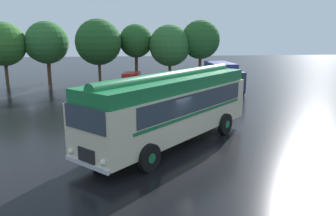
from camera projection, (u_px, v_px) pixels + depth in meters
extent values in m
plane|color=black|center=(163.00, 149.00, 15.05)|extent=(120.00, 120.00, 0.00)
cube|color=beige|center=(172.00, 111.00, 15.41)|extent=(8.80, 8.88, 2.10)
cube|color=#196B38|center=(172.00, 83.00, 15.11)|extent=(8.52, 8.60, 0.56)
cylinder|color=#196B38|center=(172.00, 77.00, 15.05)|extent=(7.09, 7.19, 0.60)
cube|color=#2D3842|center=(198.00, 102.00, 14.75)|extent=(5.64, 5.73, 0.84)
cube|color=#2D3842|center=(155.00, 95.00, 16.27)|extent=(5.64, 5.73, 0.84)
cube|color=#196B38|center=(196.00, 114.00, 14.80)|extent=(5.78, 5.86, 0.12)
cube|color=#196B38|center=(154.00, 106.00, 16.31)|extent=(5.78, 5.86, 0.12)
cube|color=#2D3842|center=(84.00, 119.00, 11.41)|extent=(1.59, 1.57, 0.88)
cube|color=black|center=(86.00, 156.00, 11.72)|extent=(0.68, 0.67, 0.56)
cube|color=silver|center=(86.00, 165.00, 11.78)|extent=(1.76, 1.74, 0.16)
sphere|color=white|center=(103.00, 163.00, 11.18)|extent=(0.22, 0.22, 0.22)
sphere|color=white|center=(71.00, 151.00, 12.26)|extent=(0.22, 0.22, 0.22)
cylinder|color=black|center=(149.00, 158.00, 12.49)|extent=(0.97, 0.98, 1.10)
cylinder|color=#196B38|center=(149.00, 158.00, 12.49)|extent=(0.50, 0.50, 0.39)
cylinder|color=black|center=(104.00, 144.00, 14.05)|extent=(0.97, 0.98, 1.10)
cylinder|color=#196B38|center=(104.00, 144.00, 14.05)|extent=(0.50, 0.50, 0.39)
cylinder|color=black|center=(225.00, 124.00, 17.09)|extent=(0.97, 0.98, 1.10)
cylinder|color=#196B38|center=(225.00, 124.00, 17.09)|extent=(0.50, 0.50, 0.39)
cylinder|color=black|center=(184.00, 116.00, 18.65)|extent=(0.97, 0.98, 1.10)
cylinder|color=#196B38|center=(184.00, 116.00, 18.65)|extent=(0.50, 0.50, 0.39)
cube|color=maroon|center=(132.00, 84.00, 29.63)|extent=(2.25, 4.39, 0.70)
cube|color=maroon|center=(132.00, 76.00, 29.62)|extent=(1.77, 2.36, 0.64)
cube|color=#2D3842|center=(140.00, 76.00, 29.61)|extent=(0.28, 1.92, 0.50)
cube|color=#2D3842|center=(123.00, 76.00, 29.64)|extent=(0.28, 1.92, 0.50)
cylinder|color=black|center=(140.00, 90.00, 28.42)|extent=(0.28, 0.66, 0.64)
cylinder|color=black|center=(120.00, 90.00, 28.46)|extent=(0.28, 0.66, 0.64)
cylinder|color=black|center=(143.00, 85.00, 30.96)|extent=(0.28, 0.66, 0.64)
cylinder|color=black|center=(124.00, 85.00, 30.99)|extent=(0.28, 0.66, 0.64)
cube|color=#B7BABF|center=(166.00, 83.00, 29.79)|extent=(2.21, 4.38, 0.70)
cube|color=#B7BABF|center=(166.00, 76.00, 29.78)|extent=(1.76, 2.35, 0.64)
cube|color=#2D3842|center=(175.00, 76.00, 29.78)|extent=(0.27, 1.92, 0.50)
cube|color=#2D3842|center=(158.00, 76.00, 29.79)|extent=(0.27, 1.92, 0.50)
cylinder|color=black|center=(176.00, 90.00, 28.59)|extent=(0.28, 0.66, 0.64)
cylinder|color=black|center=(156.00, 90.00, 28.61)|extent=(0.28, 0.66, 0.64)
cylinder|color=black|center=(176.00, 85.00, 31.13)|extent=(0.28, 0.66, 0.64)
cylinder|color=black|center=(157.00, 85.00, 31.15)|extent=(0.28, 0.66, 0.64)
cube|color=silver|center=(195.00, 84.00, 29.65)|extent=(2.06, 4.33, 0.70)
cube|color=silver|center=(194.00, 76.00, 29.65)|extent=(1.68, 2.31, 0.64)
cube|color=#2D3842|center=(203.00, 76.00, 29.67)|extent=(0.19, 1.93, 0.50)
cube|color=#2D3842|center=(186.00, 76.00, 29.63)|extent=(0.19, 1.93, 0.50)
cylinder|color=black|center=(206.00, 90.00, 28.49)|extent=(0.25, 0.65, 0.64)
cylinder|color=black|center=(186.00, 90.00, 28.44)|extent=(0.25, 0.65, 0.64)
cylinder|color=black|center=(202.00, 85.00, 31.02)|extent=(0.25, 0.65, 0.64)
cylinder|color=black|center=(184.00, 85.00, 30.98)|extent=(0.25, 0.65, 0.64)
cube|color=navy|center=(220.00, 74.00, 30.31)|extent=(2.24, 4.06, 2.10)
cube|color=navy|center=(231.00, 81.00, 27.58)|extent=(2.01, 1.86, 1.60)
cube|color=#2D3842|center=(235.00, 79.00, 26.67)|extent=(1.70, 0.14, 0.72)
cylinder|color=black|center=(242.00, 90.00, 28.00)|extent=(0.29, 0.81, 0.80)
cylinder|color=black|center=(219.00, 91.00, 27.64)|extent=(0.29, 0.81, 0.80)
cylinder|color=black|center=(228.00, 84.00, 31.42)|extent=(0.29, 0.81, 0.80)
cylinder|color=black|center=(207.00, 84.00, 31.06)|extent=(0.29, 0.81, 0.80)
cylinder|color=#4C3823|center=(7.00, 73.00, 33.02)|extent=(0.35, 0.35, 2.45)
sphere|color=#336B28|center=(4.00, 44.00, 32.38)|extent=(4.35, 4.35, 4.35)
sphere|color=#336B28|center=(1.00, 43.00, 31.95)|extent=(2.72, 2.72, 2.72)
cylinder|color=#4C3823|center=(49.00, 71.00, 34.23)|extent=(0.40, 0.40, 2.56)
sphere|color=#2D662D|center=(47.00, 43.00, 33.57)|extent=(4.35, 4.35, 4.35)
sphere|color=#2D662D|center=(41.00, 46.00, 33.39)|extent=(3.20, 3.20, 3.20)
cylinder|color=#4C3823|center=(100.00, 72.00, 33.76)|extent=(0.30, 0.30, 2.51)
sphere|color=#235623|center=(98.00, 42.00, 33.08)|extent=(4.65, 4.65, 4.65)
sphere|color=#235623|center=(93.00, 40.00, 32.78)|extent=(2.83, 2.83, 2.83)
cylinder|color=#4C3823|center=(137.00, 68.00, 35.25)|extent=(0.35, 0.35, 3.01)
sphere|color=#235623|center=(136.00, 41.00, 34.61)|extent=(3.51, 3.51, 3.51)
sphere|color=#235623|center=(139.00, 40.00, 34.62)|extent=(2.42, 2.42, 2.42)
cylinder|color=#4C3823|center=(170.00, 72.00, 34.78)|extent=(0.32, 0.32, 2.25)
sphere|color=#2D662D|center=(170.00, 45.00, 34.16)|extent=(4.32, 4.32, 4.32)
sphere|color=#2D662D|center=(172.00, 43.00, 33.84)|extent=(3.21, 3.21, 3.21)
cylinder|color=#4C3823|center=(200.00, 68.00, 35.21)|extent=(0.32, 0.32, 2.93)
sphere|color=#235623|center=(200.00, 40.00, 34.53)|extent=(4.08, 4.08, 4.08)
sphere|color=#235623|center=(202.00, 42.00, 34.44)|extent=(3.02, 3.02, 3.02)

